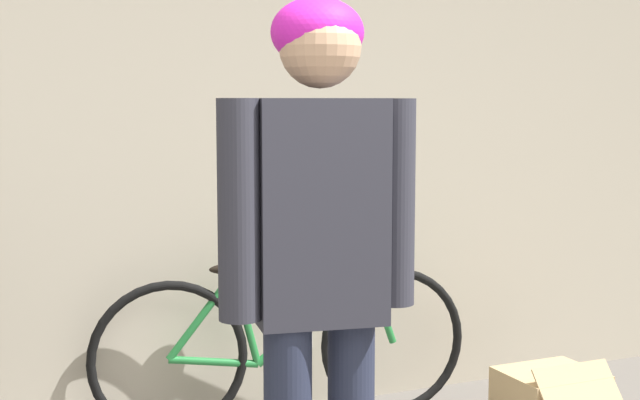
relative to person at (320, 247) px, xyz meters
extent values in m
cube|color=#B7AD99|center=(0.07, 1.61, 0.24)|extent=(8.00, 0.06, 2.60)
cube|color=white|center=(0.62, 1.58, -0.71)|extent=(0.08, 0.01, 0.12)
cube|color=#2D2D38|center=(0.00, 0.00, 0.10)|extent=(0.39, 0.25, 0.63)
cylinder|color=#2D2D38|center=(-0.24, 0.00, 0.12)|extent=(0.12, 0.12, 0.60)
cylinder|color=#2D2D38|center=(0.24, 0.00, 0.12)|extent=(0.12, 0.12, 0.60)
sphere|color=tan|center=(0.00, 0.00, 0.56)|extent=(0.23, 0.23, 0.23)
ellipsoid|color=#D11EAD|center=(0.00, 0.02, 0.60)|extent=(0.26, 0.24, 0.19)
torus|color=black|center=(-0.08, 1.46, -0.71)|extent=(0.70, 0.14, 0.70)
torus|color=black|center=(0.96, 1.31, -0.71)|extent=(0.70, 0.14, 0.70)
cylinder|color=#237A38|center=(0.12, 1.43, -0.74)|extent=(0.40, 0.09, 0.09)
cylinder|color=#237A38|center=(0.07, 1.44, -0.53)|extent=(0.32, 0.08, 0.39)
cylinder|color=#237A38|center=(0.26, 1.41, -0.55)|extent=(0.14, 0.05, 0.43)
cylinder|color=#237A38|center=(0.57, 1.37, -0.56)|extent=(0.55, 0.12, 0.44)
cylinder|color=#237A38|center=(0.52, 1.38, -0.35)|extent=(0.63, 0.12, 0.05)
cylinder|color=#237A38|center=(0.89, 1.32, -0.54)|extent=(0.16, 0.06, 0.36)
cylinder|color=#237A38|center=(0.85, 1.33, -0.33)|extent=(0.07, 0.04, 0.08)
cylinder|color=#237A38|center=(0.87, 1.33, -0.30)|extent=(0.09, 0.46, 0.02)
ellipsoid|color=black|center=(0.21, 1.42, -0.32)|extent=(0.23, 0.11, 0.05)
cube|color=tan|center=(1.53, 0.88, -0.93)|extent=(0.42, 0.36, 0.26)
cube|color=tan|center=(1.53, 0.70, -0.81)|extent=(0.40, 0.13, 0.16)
camera|label=1|loc=(-1.00, -2.27, 0.41)|focal=50.00mm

